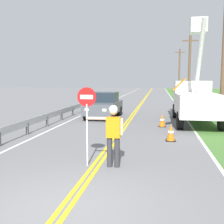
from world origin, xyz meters
TOP-DOWN VIEW (x-y plane):
  - ground_plane at (0.00, 0.00)m, footprint 160.00×160.00m
  - centerline_yellow_left at (-0.09, 20.00)m, footprint 0.11×110.00m
  - centerline_yellow_right at (0.09, 20.00)m, footprint 0.11×110.00m
  - edge_line_right at (3.60, 20.00)m, footprint 0.12×110.00m
  - edge_line_left at (-3.60, 20.00)m, footprint 0.12×110.00m
  - flagger_worker at (0.51, 2.72)m, footprint 1.09×0.25m
  - stop_sign_paddle at (-0.26, 2.70)m, footprint 0.56×0.04m
  - utility_bucket_truck at (3.95, 11.83)m, footprint 2.69×6.82m
  - oncoming_sedan_nearest at (-1.80, 12.92)m, footprint 2.07×4.18m
  - utility_pole_near at (5.76, 13.15)m, footprint 1.80×0.28m
  - utility_pole_mid at (5.31, 28.37)m, footprint 1.80×0.28m
  - utility_pole_far at (5.51, 47.04)m, footprint 1.80×0.28m
  - traffic_cone_lead at (2.33, 6.47)m, footprint 0.40×0.40m
  - traffic_cone_mid at (2.02, 9.93)m, footprint 0.40×0.40m
  - guardrail_left_shoulder at (-4.20, 14.72)m, footprint 0.10×32.00m

SIDE VIEW (x-z plane):
  - ground_plane at x=0.00m, z-range 0.00..0.00m
  - centerline_yellow_left at x=-0.09m, z-range 0.00..0.01m
  - centerline_yellow_right at x=0.09m, z-range 0.00..0.01m
  - edge_line_right at x=3.60m, z-range 0.00..0.01m
  - edge_line_left at x=-3.60m, z-range 0.00..0.01m
  - traffic_cone_lead at x=2.33m, z-range -0.01..0.69m
  - traffic_cone_mid at x=2.02m, z-range -0.01..0.69m
  - guardrail_left_shoulder at x=-4.20m, z-range 0.16..0.87m
  - oncoming_sedan_nearest at x=-1.80m, z-range -0.02..1.68m
  - flagger_worker at x=0.51m, z-range 0.13..1.96m
  - utility_bucket_truck at x=3.95m, z-range -1.57..4.43m
  - stop_sign_paddle at x=-0.26m, z-range 0.54..2.87m
  - utility_pole_mid at x=5.31m, z-range 0.18..7.81m
  - utility_pole_far at x=5.51m, z-range 0.18..8.26m
  - utility_pole_near at x=5.76m, z-range 0.18..8.56m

